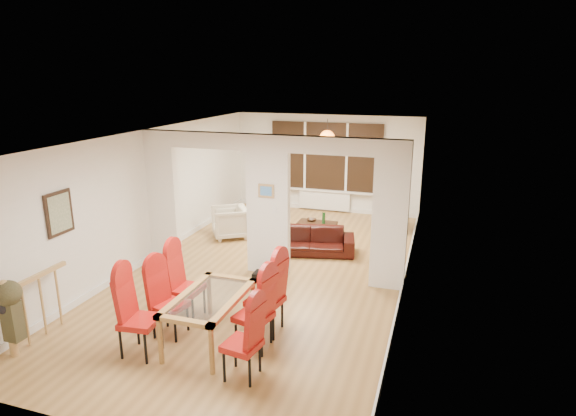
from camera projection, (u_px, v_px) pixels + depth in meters
The scene contains 24 objects.
floor at pixel (269, 271), 9.14m from camera, with size 5.00×9.00×0.01m, color #9E743F.
room_walls at pixel (268, 206), 8.79m from camera, with size 5.00×9.00×2.60m, color silver, non-canonical shape.
divider_wall at pixel (268, 206), 8.79m from camera, with size 5.00×0.18×2.60m, color white.
bay_window_blinds at pixel (326, 157), 12.80m from camera, with size 3.00×0.08×1.80m, color black.
radiator at pixel (324, 200), 13.09m from camera, with size 1.40×0.08×0.50m, color white.
pendant_light at pixel (327, 138), 11.49m from camera, with size 0.36×0.36×0.36m, color orange.
stair_newel at pixel (39, 302), 6.73m from camera, with size 0.40×1.20×1.10m, color tan, non-canonical shape.
wall_poster at pixel (59, 213), 7.24m from camera, with size 0.04×0.52×0.67m, color gray.
pillar_photo at pixel (266, 191), 8.62m from camera, with size 0.30×0.03×0.25m, color #4C8CD8.
dining_table at pixel (210, 319), 6.67m from camera, with size 0.83×1.47×0.69m, color olive, non-canonical shape.
dining_chair_la at pixel (139, 315), 6.31m from camera, with size 0.46×0.46×1.14m, color #A21510, non-canonical shape.
dining_chair_lb at pixel (169, 300), 6.80m from camera, with size 0.42×0.42×1.06m, color #A21510, non-canonical shape.
dining_chair_lc at pixel (187, 284), 7.28m from camera, with size 0.44×0.44×1.11m, color #A21510, non-canonical shape.
dining_chair_ra at pixel (242, 339), 5.84m from camera, with size 0.41×0.41×1.03m, color #A21510, non-canonical shape.
dining_chair_rb at pixel (253, 311), 6.46m from camera, with size 0.45×0.45×1.11m, color #A21510, non-canonical shape.
dining_chair_rc at pixel (265, 295), 6.86m from camera, with size 0.46×0.46×1.16m, color #A21510, non-canonical shape.
sofa at pixel (310, 241), 10.03m from camera, with size 1.83×0.72×0.53m, color black.
armchair at pixel (230, 222), 10.98m from camera, with size 0.78×0.76×0.71m, color beige.
person at pixel (265, 190), 11.91m from camera, with size 0.41×0.62×1.69m, color black.
television at pixel (395, 220), 11.51m from camera, with size 0.11×0.86×0.49m, color black.
coffee_table at pixel (317, 226), 11.49m from camera, with size 0.91×0.46×0.21m, color black, non-canonical shape.
bottle at pixel (324, 218), 11.32m from camera, with size 0.07×0.07×0.29m, color #143F19.
bowl at pixel (311, 220), 11.56m from camera, with size 0.23×0.23×0.06m, color black.
shoes at pixel (261, 275), 8.86m from camera, with size 0.25×0.27×0.10m, color black, non-canonical shape.
Camera 1 is at (2.96, -7.95, 3.62)m, focal length 30.00 mm.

